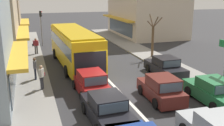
{
  "coord_description": "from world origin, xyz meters",
  "views": [
    {
      "loc": [
        -5.38,
        -15.7,
        6.33
      ],
      "look_at": [
        0.39,
        2.32,
        1.2
      ],
      "focal_mm": 42.0,
      "sensor_mm": 36.0,
      "label": 1
    }
  ],
  "objects_px": {
    "hatchback_adjacent_lane_lead": "(91,83)",
    "hatchback_adjacent_lane_trail": "(161,89)",
    "parked_sedan_kerb_second": "(165,67)",
    "traffic_light_downstreet": "(41,22)",
    "street_tree_right": "(153,38)",
    "pedestrian_with_handbag_near": "(42,76)",
    "parked_sedan_kerb_front": "(213,92)",
    "sedan_queue_far_back": "(107,109)",
    "pedestrian_browsing_midblock": "(35,67)",
    "city_bus": "(74,45)",
    "pedestrian_far_walker": "(36,45)"
  },
  "relations": [
    {
      "from": "parked_sedan_kerb_second",
      "to": "pedestrian_with_handbag_near",
      "type": "relative_size",
      "value": 2.58
    },
    {
      "from": "hatchback_adjacent_lane_lead",
      "to": "street_tree_right",
      "type": "xyz_separation_m",
      "value": [
        8.04,
        7.47,
        1.26
      ]
    },
    {
      "from": "hatchback_adjacent_lane_trail",
      "to": "parked_sedan_kerb_second",
      "type": "height_order",
      "value": "hatchback_adjacent_lane_trail"
    },
    {
      "from": "parked_sedan_kerb_front",
      "to": "street_tree_right",
      "type": "xyz_separation_m",
      "value": [
        1.46,
        11.02,
        1.31
      ]
    },
    {
      "from": "pedestrian_with_handbag_near",
      "to": "pedestrian_browsing_midblock",
      "type": "height_order",
      "value": "same"
    },
    {
      "from": "parked_sedan_kerb_front",
      "to": "traffic_light_downstreet",
      "type": "bearing_deg",
      "value": 112.68
    },
    {
      "from": "street_tree_right",
      "to": "parked_sedan_kerb_second",
      "type": "bearing_deg",
      "value": -106.22
    },
    {
      "from": "street_tree_right",
      "to": "pedestrian_browsing_midblock",
      "type": "distance_m",
      "value": 11.98
    },
    {
      "from": "hatchback_adjacent_lane_lead",
      "to": "hatchback_adjacent_lane_trail",
      "type": "xyz_separation_m",
      "value": [
        3.79,
        -2.33,
        0.0
      ]
    },
    {
      "from": "city_bus",
      "to": "parked_sedan_kerb_second",
      "type": "distance_m",
      "value": 8.01
    },
    {
      "from": "hatchback_adjacent_lane_trail",
      "to": "pedestrian_with_handbag_near",
      "type": "bearing_deg",
      "value": 150.81
    },
    {
      "from": "sedan_queue_far_back",
      "to": "street_tree_right",
      "type": "bearing_deg",
      "value": 54.52
    },
    {
      "from": "parked_sedan_kerb_second",
      "to": "pedestrian_with_handbag_near",
      "type": "distance_m",
      "value": 9.42
    },
    {
      "from": "parked_sedan_kerb_front",
      "to": "parked_sedan_kerb_second",
      "type": "bearing_deg",
      "value": 91.35
    },
    {
      "from": "parked_sedan_kerb_front",
      "to": "pedestrian_far_walker",
      "type": "xyz_separation_m",
      "value": [
        -9.5,
        15.76,
        0.4
      ]
    },
    {
      "from": "hatchback_adjacent_lane_trail",
      "to": "street_tree_right",
      "type": "distance_m",
      "value": 10.76
    },
    {
      "from": "hatchback_adjacent_lane_lead",
      "to": "hatchback_adjacent_lane_trail",
      "type": "bearing_deg",
      "value": -31.63
    },
    {
      "from": "city_bus",
      "to": "hatchback_adjacent_lane_trail",
      "type": "xyz_separation_m",
      "value": [
        3.64,
        -9.13,
        -1.17
      ]
    },
    {
      "from": "city_bus",
      "to": "pedestrian_browsing_midblock",
      "type": "relative_size",
      "value": 6.71
    },
    {
      "from": "parked_sedan_kerb_second",
      "to": "parked_sedan_kerb_front",
      "type": "bearing_deg",
      "value": -88.65
    },
    {
      "from": "parked_sedan_kerb_second",
      "to": "city_bus",
      "type": "bearing_deg",
      "value": 142.85
    },
    {
      "from": "sedan_queue_far_back",
      "to": "parked_sedan_kerb_front",
      "type": "relative_size",
      "value": 1.0
    },
    {
      "from": "sedan_queue_far_back",
      "to": "hatchback_adjacent_lane_lead",
      "type": "distance_m",
      "value": 3.94
    },
    {
      "from": "hatchback_adjacent_lane_trail",
      "to": "pedestrian_with_handbag_near",
      "type": "relative_size",
      "value": 2.3
    },
    {
      "from": "parked_sedan_kerb_second",
      "to": "pedestrian_browsing_midblock",
      "type": "distance_m",
      "value": 9.88
    },
    {
      "from": "city_bus",
      "to": "pedestrian_far_walker",
      "type": "distance_m",
      "value": 6.28
    },
    {
      "from": "traffic_light_downstreet",
      "to": "pedestrian_with_handbag_near",
      "type": "bearing_deg",
      "value": -93.39
    },
    {
      "from": "hatchback_adjacent_lane_trail",
      "to": "street_tree_right",
      "type": "relative_size",
      "value": 0.89
    },
    {
      "from": "parked_sedan_kerb_second",
      "to": "traffic_light_downstreet",
      "type": "distance_m",
      "value": 17.37
    },
    {
      "from": "parked_sedan_kerb_second",
      "to": "hatchback_adjacent_lane_lead",
      "type": "bearing_deg",
      "value": -162.63
    },
    {
      "from": "parked_sedan_kerb_front",
      "to": "pedestrian_with_handbag_near",
      "type": "distance_m",
      "value": 10.75
    },
    {
      "from": "city_bus",
      "to": "pedestrian_browsing_midblock",
      "type": "xyz_separation_m",
      "value": [
        -3.43,
        -3.14,
        -0.81
      ]
    },
    {
      "from": "hatchback_adjacent_lane_trail",
      "to": "parked_sedan_kerb_front",
      "type": "xyz_separation_m",
      "value": [
        2.79,
        -1.21,
        -0.05
      ]
    },
    {
      "from": "city_bus",
      "to": "pedestrian_far_walker",
      "type": "xyz_separation_m",
      "value": [
        -3.07,
        5.42,
        -0.81
      ]
    },
    {
      "from": "hatchback_adjacent_lane_trail",
      "to": "pedestrian_with_handbag_near",
      "type": "distance_m",
      "value": 7.72
    },
    {
      "from": "pedestrian_browsing_midblock",
      "to": "city_bus",
      "type": "bearing_deg",
      "value": 42.47
    },
    {
      "from": "sedan_queue_far_back",
      "to": "parked_sedan_kerb_second",
      "type": "height_order",
      "value": "same"
    },
    {
      "from": "parked_sedan_kerb_front",
      "to": "pedestrian_with_handbag_near",
      "type": "bearing_deg",
      "value": 152.42
    },
    {
      "from": "sedan_queue_far_back",
      "to": "hatchback_adjacent_lane_trail",
      "type": "height_order",
      "value": "hatchback_adjacent_lane_trail"
    },
    {
      "from": "hatchback_adjacent_lane_lead",
      "to": "pedestrian_with_handbag_near",
      "type": "relative_size",
      "value": 2.31
    },
    {
      "from": "hatchback_adjacent_lane_lead",
      "to": "pedestrian_browsing_midblock",
      "type": "xyz_separation_m",
      "value": [
        -3.29,
        3.66,
        0.36
      ]
    },
    {
      "from": "traffic_light_downstreet",
      "to": "pedestrian_browsing_midblock",
      "type": "xyz_separation_m",
      "value": [
        -1.27,
        -13.37,
        -1.79
      ]
    },
    {
      "from": "city_bus",
      "to": "parked_sedan_kerb_second",
      "type": "relative_size",
      "value": 2.6
    },
    {
      "from": "city_bus",
      "to": "hatchback_adjacent_lane_lead",
      "type": "xyz_separation_m",
      "value": [
        -0.14,
        -6.8,
        -1.17
      ]
    },
    {
      "from": "sedan_queue_far_back",
      "to": "pedestrian_browsing_midblock",
      "type": "height_order",
      "value": "pedestrian_browsing_midblock"
    },
    {
      "from": "parked_sedan_kerb_front",
      "to": "street_tree_right",
      "type": "distance_m",
      "value": 11.19
    },
    {
      "from": "hatchback_adjacent_lane_trail",
      "to": "pedestrian_browsing_midblock",
      "type": "distance_m",
      "value": 9.28
    },
    {
      "from": "traffic_light_downstreet",
      "to": "pedestrian_with_handbag_near",
      "type": "xyz_separation_m",
      "value": [
        -0.92,
        -15.6,
        -1.79
      ]
    },
    {
      "from": "city_bus",
      "to": "street_tree_right",
      "type": "bearing_deg",
      "value": 4.88
    },
    {
      "from": "pedestrian_browsing_midblock",
      "to": "pedestrian_far_walker",
      "type": "relative_size",
      "value": 1.0
    }
  ]
}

